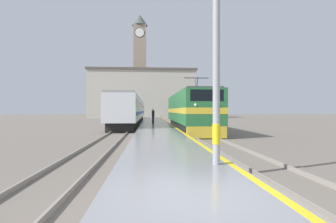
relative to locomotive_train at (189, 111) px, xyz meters
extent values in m
plane|color=#70665B|center=(-3.15, 9.61, -1.92)|extent=(200.00, 200.00, 0.00)
cube|color=gray|center=(-3.15, 4.61, -1.71)|extent=(3.55, 140.00, 0.41)
cube|color=yellow|center=(-1.52, 4.61, -1.51)|extent=(0.20, 140.00, 0.00)
cube|color=#70665B|center=(0.00, 4.61, -1.91)|extent=(2.83, 140.00, 0.02)
cube|color=gray|center=(-0.72, 4.61, -1.83)|extent=(0.07, 140.00, 0.14)
cube|color=gray|center=(0.72, 4.61, -1.83)|extent=(0.07, 140.00, 0.14)
cube|color=#70665B|center=(-6.52, 4.61, -1.91)|extent=(2.83, 140.00, 0.02)
cube|color=gray|center=(-7.24, 4.61, -1.83)|extent=(0.07, 140.00, 0.14)
cube|color=gray|center=(-5.81, 4.61, -1.83)|extent=(0.07, 140.00, 0.14)
cube|color=black|center=(0.00, 0.04, -1.47)|extent=(2.46, 14.74, 0.90)
cube|color=#286B38|center=(0.00, 0.04, 0.32)|extent=(2.90, 16.02, 2.67)
cube|color=gold|center=(0.00, 0.04, 0.05)|extent=(2.92, 16.04, 0.44)
cube|color=gold|center=(0.00, -7.82, -1.42)|extent=(2.75, 0.30, 0.81)
cube|color=black|center=(0.00, -7.91, 1.10)|extent=(2.32, 0.12, 0.80)
sphere|color=white|center=(-0.80, -7.95, 0.45)|extent=(0.20, 0.20, 0.20)
sphere|color=white|center=(0.80, -7.95, 0.45)|extent=(0.20, 0.20, 0.20)
cube|color=#4C4C51|center=(0.00, 0.04, 1.71)|extent=(2.61, 15.22, 0.12)
cylinder|color=#333333|center=(0.00, -4.32, 2.27)|extent=(0.06, 0.63, 1.03)
cylinder|color=#333333|center=(0.00, -3.62, 2.27)|extent=(0.06, 0.63, 1.03)
cube|color=#262626|center=(0.00, -3.97, 2.77)|extent=(2.03, 0.08, 0.06)
cube|color=black|center=(-6.52, 15.86, -1.47)|extent=(2.46, 36.65, 0.90)
cube|color=silver|center=(-6.52, 15.86, 0.29)|extent=(2.90, 38.17, 2.61)
cube|color=black|center=(-6.52, 15.86, 0.81)|extent=(2.92, 37.41, 0.64)
cube|color=navy|center=(-6.52, 15.86, -0.23)|extent=(2.92, 37.41, 0.36)
cube|color=gray|center=(-6.52, 15.86, 1.69)|extent=(2.67, 38.17, 0.20)
cylinder|color=#9E9EA3|center=(-1.97, -17.95, 2.36)|extent=(0.21, 0.21, 7.73)
cylinder|color=yellow|center=(-1.97, -17.95, -0.61)|extent=(0.23, 0.23, 0.60)
cylinder|color=#23232D|center=(-3.45, 5.76, -1.08)|extent=(0.26, 0.26, 0.85)
cylinder|color=black|center=(-3.45, 5.76, -0.31)|extent=(0.34, 0.34, 0.71)
sphere|color=tan|center=(-3.45, 5.76, 0.16)|extent=(0.23, 0.23, 0.23)
cube|color=gray|center=(-6.66, 53.03, 11.71)|extent=(3.68, 3.68, 27.25)
cylinder|color=black|center=(-6.66, 51.17, 22.76)|extent=(2.88, 0.06, 2.88)
cylinder|color=white|center=(-6.66, 51.14, 22.76)|extent=(2.58, 0.10, 2.58)
cone|color=#47514C|center=(-6.66, 53.03, 26.99)|extent=(4.60, 4.60, 3.31)
cube|color=#B7B2A3|center=(-5.64, 43.16, 4.15)|extent=(27.13, 7.07, 12.13)
cube|color=#564C47|center=(-5.64, 43.16, 10.47)|extent=(27.73, 7.67, 0.50)
camera|label=1|loc=(-3.94, -25.49, 0.08)|focal=28.00mm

